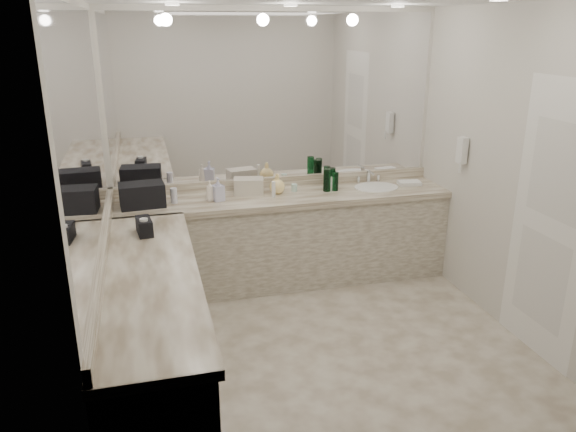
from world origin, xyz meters
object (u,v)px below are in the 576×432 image
object	(u,v)px
sink	(376,188)
soap_bottle_b	(218,189)
wall_phone	(462,150)
cream_cosmetic_case	(249,186)
black_toiletry_bag	(142,194)
hand_towel	(409,183)
soap_bottle_c	(277,184)
soap_bottle_a	(210,191)

from	to	relation	value
sink	soap_bottle_b	bearing A→B (deg)	-178.62
wall_phone	cream_cosmetic_case	world-z (taller)	wall_phone
black_toiletry_bag	cream_cosmetic_case	xyz separation A→B (m)	(0.98, 0.14, -0.03)
hand_towel	cream_cosmetic_case	bearing A→B (deg)	176.74
cream_cosmetic_case	soap_bottle_c	size ratio (longest dim) A/B	1.45
hand_towel	black_toiletry_bag	bearing A→B (deg)	-179.05
cream_cosmetic_case	soap_bottle_a	bearing A→B (deg)	-150.85
sink	soap_bottle_c	bearing A→B (deg)	176.60
black_toiletry_bag	soap_bottle_b	size ratio (longest dim) A/B	1.77
hand_towel	soap_bottle_a	distance (m)	2.02
black_toiletry_bag	hand_towel	bearing A→B (deg)	0.95
soap_bottle_b	black_toiletry_bag	bearing A→B (deg)	179.90
soap_bottle_b	sink	bearing A→B (deg)	1.38
black_toiletry_bag	cream_cosmetic_case	world-z (taller)	black_toiletry_bag
soap_bottle_b	soap_bottle_c	xyz separation A→B (m)	(0.58, 0.10, -0.01)
sink	soap_bottle_b	xyz separation A→B (m)	(-1.58, -0.04, 0.11)
sink	black_toiletry_bag	size ratio (longest dim) A/B	1.14
wall_phone	black_toiletry_bag	world-z (taller)	wall_phone
cream_cosmetic_case	hand_towel	size ratio (longest dim) A/B	1.26
black_toiletry_bag	soap_bottle_b	xyz separation A→B (m)	(0.67, -0.00, -0.00)
sink	cream_cosmetic_case	distance (m)	1.27
cream_cosmetic_case	soap_bottle_a	distance (m)	0.41
cream_cosmetic_case	black_toiletry_bag	bearing A→B (deg)	-161.59
cream_cosmetic_case	hand_towel	world-z (taller)	cream_cosmetic_case
black_toiletry_bag	hand_towel	distance (m)	2.62
sink	wall_phone	xyz separation A→B (m)	(0.61, -0.50, 0.46)
cream_cosmetic_case	hand_towel	distance (m)	1.63
soap_bottle_c	soap_bottle_a	bearing A→B (deg)	-172.22
wall_phone	cream_cosmetic_case	bearing A→B (deg)	162.25
sink	soap_bottle_c	distance (m)	1.01
sink	wall_phone	world-z (taller)	wall_phone
soap_bottle_a	soap_bottle_b	world-z (taller)	soap_bottle_b
black_toiletry_bag	cream_cosmetic_case	bearing A→B (deg)	7.88
sink	wall_phone	bearing A→B (deg)	-39.57
sink	soap_bottle_b	distance (m)	1.58
sink	wall_phone	distance (m)	0.91
soap_bottle_a	soap_bottle_b	distance (m)	0.08
sink	wall_phone	size ratio (longest dim) A/B	1.83
hand_towel	soap_bottle_b	bearing A→B (deg)	-178.68
wall_phone	hand_towel	distance (m)	0.71
cream_cosmetic_case	soap_bottle_b	world-z (taller)	soap_bottle_b
cream_cosmetic_case	soap_bottle_a	xyz separation A→B (m)	(-0.38, -0.13, 0.02)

